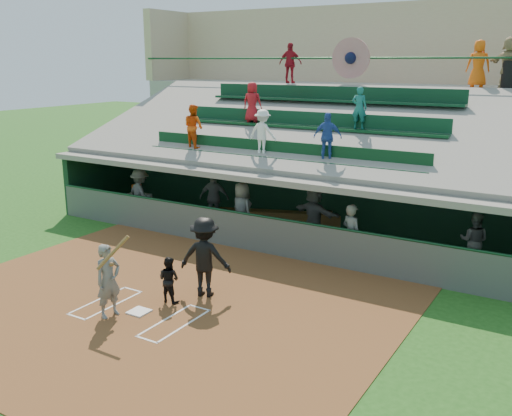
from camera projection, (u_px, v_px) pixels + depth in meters
The scene contains 23 objects.
ground at pixel (139, 313), 12.83m from camera, with size 100.00×100.00×0.00m, color #1E5116.
dirt_slab at pixel (154, 305), 13.24m from camera, with size 11.00×9.00×0.02m, color brown.
home_plate at pixel (139, 312), 12.82m from camera, with size 0.43×0.43×0.03m, color white.
batters_box_chalk at pixel (139, 312), 12.83m from camera, with size 2.65×1.85×0.01m.
dugout_floor at pixel (282, 236), 18.42m from camera, with size 16.00×3.50×0.04m, color gray.
concourse_slab at pixel (361, 141), 23.44m from camera, with size 20.00×3.00×4.60m, color #9A968C.
grandstand at pixel (332, 152), 20.97m from camera, with size 20.40×10.40×7.80m.
batter_at_plate at pixel (108, 280), 12.45m from camera, with size 0.88×0.75×1.95m.
catcher at pixel (169, 279), 13.28m from camera, with size 0.53×0.41×1.10m, color black.
home_umpire at pixel (205, 257), 13.54m from camera, with size 1.25×0.72×1.94m, color black.
dugout_bench at pixel (303, 219), 19.48m from camera, with size 14.89×0.45×0.45m, color olive.
white_table at pixel (139, 203), 21.05m from camera, with size 0.81×0.61×0.71m, color white.
water_cooler at pixel (137, 189), 20.90m from camera, with size 0.36×0.36×0.36m, color #CC560C.
dugout_player_a at pixel (140, 195), 20.04m from camera, with size 1.16×0.67×1.80m, color #52544F.
dugout_player_b at pixel (214, 198), 19.62m from camera, with size 1.04×0.43×1.78m, color #5E615C.
dugout_player_c at pixel (242, 210), 17.92m from camera, with size 0.88×0.57×1.79m, color #61645F.
dugout_player_d at pixel (314, 215), 17.44m from camera, with size 1.67×0.53×1.80m, color #595B56.
dugout_player_e at pixel (351, 235), 15.53m from camera, with size 0.63×0.41×1.73m, color #575A55.
dugout_player_f at pixel (474, 241), 15.32m from camera, with size 0.75×0.59×1.55m, color #61645F.
trash_bin at pixel (511, 75), 18.97m from camera, with size 0.61×0.61×0.91m, color black.
concourse_staff_a at pixel (290, 63), 22.79m from camera, with size 0.94×0.39×1.60m, color #A2121F.
concourse_staff_b at pixel (478, 64), 19.72m from camera, with size 0.79×0.51×1.62m, color #EB5C0D.
concourse_staff_c at pixel (509, 63), 18.89m from camera, with size 1.56×0.50×1.69m, color tan.
Camera 1 is at (8.37, -8.76, 5.52)m, focal length 40.00 mm.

